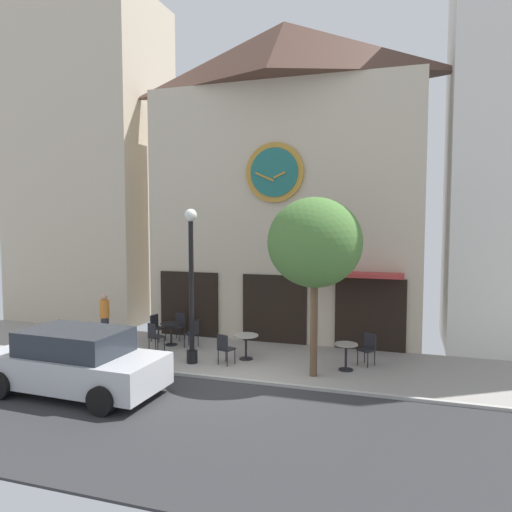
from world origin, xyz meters
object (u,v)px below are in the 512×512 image
object	(u,v)px
cafe_chair_facing_street	(194,331)
pedestrian_orange	(105,317)
cafe_chair_near_lamp	(225,347)
cafe_chair_under_awning	(368,347)
parked_car_silver	(76,362)
cafe_table_rightmost	(171,330)
cafe_table_center	(246,342)
cafe_chair_facing_wall	(179,324)
street_lamp	(191,286)
cafe_table_leftmost	(346,352)
street_tree	(315,243)
cafe_chair_right_end	(154,335)
cafe_chair_curbside	(156,326)

from	to	relation	value
cafe_chair_facing_street	pedestrian_orange	world-z (taller)	pedestrian_orange
cafe_chair_near_lamp	cafe_chair_under_awning	size ratio (longest dim) A/B	1.00
cafe_chair_facing_street	parked_car_silver	xyz separation A→B (m)	(-0.94, -4.60, 0.23)
parked_car_silver	cafe_table_rightmost	bearing A→B (deg)	88.70
cafe_table_center	cafe_chair_facing_wall	xyz separation A→B (m)	(-3.00, 1.57, -0.01)
street_lamp	cafe_table_rightmost	size ratio (longest dim) A/B	6.03
cafe_table_leftmost	pedestrian_orange	xyz separation A→B (m)	(-8.18, 0.58, 0.36)
cafe_table_rightmost	cafe_chair_near_lamp	world-z (taller)	cafe_chair_near_lamp
cafe_chair_under_awning	pedestrian_orange	bearing A→B (deg)	-179.30
cafe_table_leftmost	parked_car_silver	xyz separation A→B (m)	(-5.97, -3.71, 0.26)
street_tree	pedestrian_orange	distance (m)	7.99
street_lamp	cafe_chair_facing_wall	xyz separation A→B (m)	(-1.62, 2.38, -1.74)
cafe_chair_near_lamp	parked_car_silver	bearing A→B (deg)	-129.54
street_lamp	cafe_chair_right_end	world-z (taller)	street_lamp
cafe_table_rightmost	cafe_chair_facing_wall	bearing A→B (deg)	97.79
parked_car_silver	cafe_chair_facing_street	bearing A→B (deg)	78.48
cafe_table_center	street_lamp	bearing A→B (deg)	-149.64
cafe_table_rightmost	parked_car_silver	bearing A→B (deg)	-91.30
cafe_table_rightmost	parked_car_silver	size ratio (longest dim) A/B	0.17
cafe_chair_curbside	street_tree	bearing A→B (deg)	-19.05
street_lamp	cafe_chair_near_lamp	world-z (taller)	street_lamp
cafe_table_center	cafe_chair_facing_wall	bearing A→B (deg)	152.31
cafe_table_leftmost	cafe_chair_facing_wall	distance (m)	6.22
cafe_table_rightmost	cafe_chair_facing_wall	xyz separation A→B (m)	(-0.11, 0.79, 0.01)
cafe_chair_facing_street	cafe_chair_near_lamp	bearing A→B (deg)	-41.33
cafe_table_rightmost	pedestrian_orange	xyz separation A→B (m)	(-2.32, -0.35, 0.34)
cafe_chair_under_awning	pedestrian_orange	xyz separation A→B (m)	(-8.72, -0.11, 0.33)
cafe_table_center	parked_car_silver	xyz separation A→B (m)	(-3.00, -3.86, 0.22)
street_lamp	cafe_chair_near_lamp	bearing A→B (deg)	5.50
street_tree	cafe_chair_near_lamp	distance (m)	3.99
street_lamp	cafe_chair_curbside	world-z (taller)	street_lamp
cafe_table_center	pedestrian_orange	world-z (taller)	pedestrian_orange
cafe_chair_under_awning	cafe_table_rightmost	bearing A→B (deg)	177.82
cafe_table_rightmost	cafe_chair_curbside	size ratio (longest dim) A/B	0.82
cafe_table_center	cafe_chair_curbside	world-z (taller)	cafe_chair_curbside
street_lamp	cafe_table_center	bearing A→B (deg)	30.36
cafe_table_center	parked_car_silver	size ratio (longest dim) A/B	0.17
cafe_chair_curbside	pedestrian_orange	bearing A→B (deg)	-155.87
cafe_chair_right_end	cafe_chair_near_lamp	distance (m)	2.73
cafe_chair_facing_wall	parked_car_silver	size ratio (longest dim) A/B	0.21
street_lamp	cafe_chair_facing_wall	world-z (taller)	street_lamp
cafe_table_center	cafe_chair_curbside	bearing A→B (deg)	162.70
street_tree	cafe_chair_near_lamp	xyz separation A→B (m)	(-2.61, 0.17, -3.02)
street_lamp	pedestrian_orange	world-z (taller)	street_lamp
cafe_table_rightmost	cafe_table_leftmost	world-z (taller)	cafe_table_leftmost
cafe_table_rightmost	cafe_chair_facing_wall	size ratio (longest dim) A/B	0.82
street_tree	cafe_chair_near_lamp	world-z (taller)	street_tree
cafe_table_leftmost	parked_car_silver	bearing A→B (deg)	-148.13
street_lamp	cafe_chair_under_awning	xyz separation A→B (m)	(4.89, 1.35, -1.74)
parked_car_silver	cafe_chair_right_end	bearing A→B (deg)	90.69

